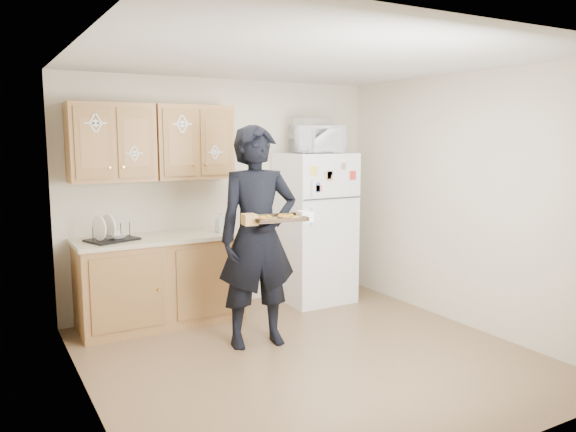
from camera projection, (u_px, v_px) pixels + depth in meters
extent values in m
plane|color=brown|center=(310.00, 356.00, 4.85)|extent=(3.60, 3.60, 0.00)
plane|color=silver|center=(311.00, 59.00, 4.50)|extent=(3.60, 3.60, 0.00)
cube|color=beige|center=(225.00, 194.00, 6.22)|extent=(3.60, 0.04, 2.50)
cube|color=beige|center=(481.00, 251.00, 3.12)|extent=(3.60, 0.04, 2.50)
cube|color=beige|center=(85.00, 231.00, 3.79)|extent=(0.04, 3.60, 2.50)
cube|color=beige|center=(465.00, 201.00, 5.55)|extent=(0.04, 3.60, 2.50)
cube|color=white|center=(315.00, 228.00, 6.42)|extent=(0.75, 0.70, 1.70)
cube|color=brown|center=(161.00, 282.00, 5.64)|extent=(1.60, 0.60, 0.86)
cube|color=beige|center=(159.00, 238.00, 5.58)|extent=(1.64, 0.64, 0.04)
cube|color=brown|center=(111.00, 143.00, 5.37)|extent=(0.80, 0.33, 0.75)
cube|color=brown|center=(192.00, 142.00, 5.77)|extent=(0.80, 0.33, 0.75)
cube|color=gold|center=(339.00, 276.00, 6.98)|extent=(0.20, 0.07, 0.32)
imported|color=black|center=(258.00, 237.00, 5.01)|extent=(0.78, 0.57, 1.99)
cube|color=black|center=(278.00, 219.00, 4.75)|extent=(0.48, 0.38, 0.04)
cylinder|color=yellow|center=(269.00, 219.00, 4.64)|extent=(0.15, 0.15, 0.02)
cylinder|color=yellow|center=(292.00, 218.00, 4.72)|extent=(0.15, 0.15, 0.02)
cylinder|color=yellow|center=(263.00, 217.00, 4.78)|extent=(0.15, 0.15, 0.02)
cylinder|color=yellow|center=(286.00, 215.00, 4.85)|extent=(0.15, 0.15, 0.02)
imported|color=white|center=(317.00, 139.00, 6.24)|extent=(0.61, 0.46, 0.30)
cube|color=silver|center=(312.00, 122.00, 6.21)|extent=(0.37, 0.27, 0.08)
cube|color=black|center=(112.00, 232.00, 5.33)|extent=(0.52, 0.45, 0.17)
imported|color=white|center=(117.00, 235.00, 5.36)|extent=(0.24, 0.24, 0.05)
imported|color=white|center=(221.00, 222.00, 5.80)|extent=(0.10, 0.11, 0.20)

